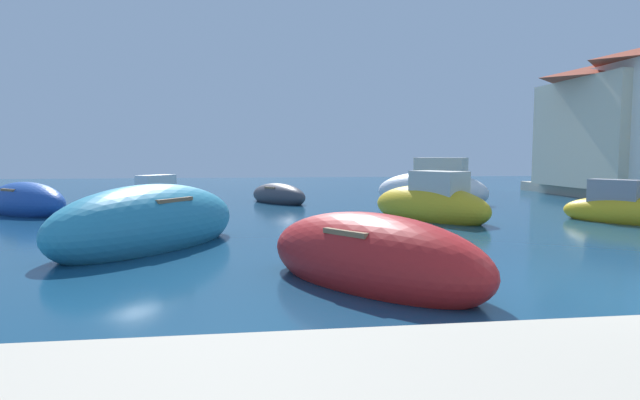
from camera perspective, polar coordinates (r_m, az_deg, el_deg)
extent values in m
ellipsoid|color=teal|center=(12.44, -17.84, -2.55)|extent=(4.66, 5.48, 1.81)
cube|color=brown|center=(12.38, -17.91, 0.14)|extent=(1.93, 1.78, 0.08)
ellipsoid|color=#B21E1E|center=(8.52, 5.56, -6.35)|extent=(3.86, 4.45, 1.48)
cube|color=brown|center=(8.44, 5.58, -3.12)|extent=(1.57, 1.47, 0.08)
ellipsoid|color=white|center=(22.79, 11.89, 0.84)|extent=(4.94, 4.24, 1.71)
cube|color=beige|center=(22.64, 12.86, 3.28)|extent=(2.31, 2.10, 0.93)
ellipsoid|color=#3F3F47|center=(21.22, -16.65, -0.07)|extent=(2.83, 3.33, 1.03)
cube|color=white|center=(20.99, -17.19, 1.65)|extent=(1.41, 1.59, 0.69)
ellipsoid|color=gold|center=(17.17, 11.67, -0.77)|extent=(3.58, 4.67, 1.40)
cube|color=beige|center=(16.88, 12.63, 1.80)|extent=(1.67, 1.93, 0.73)
ellipsoid|color=gold|center=(18.43, 29.88, -1.27)|extent=(2.93, 3.71, 1.02)
cube|color=gray|center=(18.48, 29.11, 0.83)|extent=(1.31, 1.54, 0.71)
ellipsoid|color=#1E479E|center=(20.96, -28.99, -0.24)|extent=(4.13, 3.93, 1.43)
cube|color=brown|center=(20.92, -29.05, 1.04)|extent=(1.46, 1.50, 0.08)
ellipsoid|color=#3F3F47|center=(22.63, -4.51, 0.45)|extent=(2.83, 3.56, 1.07)
cube|color=brown|center=(22.60, -4.51, 1.37)|extent=(1.17, 1.09, 0.08)
cube|color=beige|center=(29.78, 30.98, 6.12)|extent=(6.97, 6.70, 5.06)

